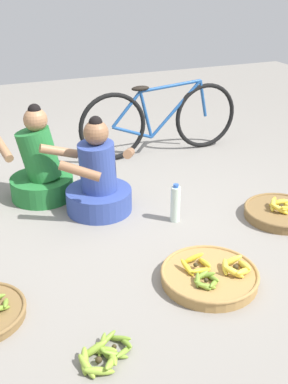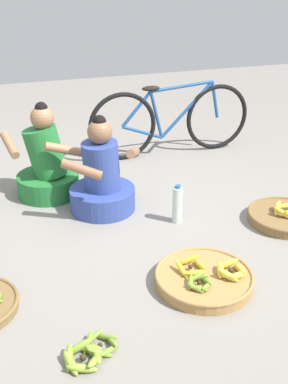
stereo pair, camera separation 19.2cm
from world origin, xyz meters
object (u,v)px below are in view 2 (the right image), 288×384
Objects in this scene: banana_basket_near_bicycle at (285,216)px; banana_basket_near_vendor at (204,278)px; vendor_woman_front at (102,181)px; bicycle_leaning at (171,120)px; loose_bananas_front_center at (89,353)px; water_bottle at (177,205)px; vendor_woman_behind at (47,166)px.

banana_basket_near_bicycle reaches higher than banana_basket_near_vendor.
vendor_woman_front is 0.46× the size of bicycle_leaning.
vendor_woman_front is 1.27× the size of banana_basket_near_vendor.
bicycle_leaning is 2.89m from loose_bananas_front_center.
banana_basket_near_bicycle is 1.05m from banana_basket_near_vendor.
loose_bananas_front_center is at bearing -129.52° from water_bottle.
vendor_woman_front is at bearing 106.40° from banana_basket_near_vendor.
vendor_woman_behind is at bearing 114.41° from banana_basket_near_vendor.
water_bottle reaches higher than banana_basket_near_bicycle.
loose_bananas_front_center is at bearing -106.82° from vendor_woman_front.
water_bottle is at bearing -109.50° from bicycle_leaning.
loose_bananas_front_center is at bearing -119.70° from bicycle_leaning.
bicycle_leaning is (1.33, 0.55, 0.10)m from vendor_woman_behind.
vendor_woman_behind is at bearing 132.22° from vendor_woman_front.
water_bottle is (0.14, 0.78, 0.10)m from banana_basket_near_vendor.
vendor_woman_behind is 1.96m from loose_bananas_front_center.
water_bottle is at bearing -43.03° from vendor_woman_behind.
bicycle_leaning is 1.45m from water_bottle.
vendor_woman_behind is 1.44m from bicycle_leaning.
banana_basket_near_bicycle is (0.30, -1.61, -0.31)m from bicycle_leaning.
banana_basket_near_vendor is (-0.92, -0.52, -0.00)m from banana_basket_near_bicycle.
vendor_woman_front is 1.36m from bicycle_leaning.
vendor_woman_behind is at bearing 136.97° from water_bottle.
water_bottle is at bearing 161.10° from banana_basket_near_bicycle.
banana_basket_near_bicycle is at bearing -18.90° from water_bottle.
bicycle_leaning is 5.45× the size of loose_bananas_front_center.
vendor_woman_behind is 1.17m from water_bottle.
vendor_woman_behind is 0.47× the size of bicycle_leaning.
vendor_woman_behind is at bearing -157.53° from bicycle_leaning.
water_bottle is (0.94, 1.14, 0.11)m from loose_bananas_front_center.
vendor_woman_front is 0.97× the size of vendor_woman_behind.
bicycle_leaning reaches higher than loose_bananas_front_center.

